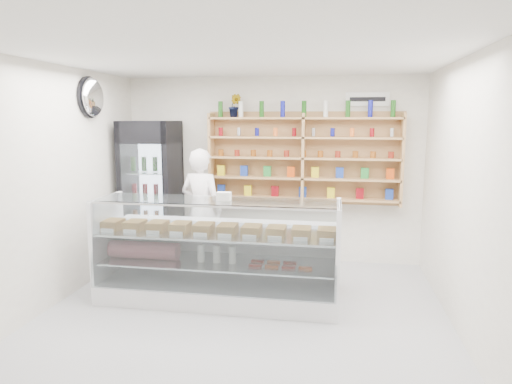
# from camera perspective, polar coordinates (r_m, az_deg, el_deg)

# --- Properties ---
(room) EXTENTS (5.00, 5.00, 5.00)m
(room) POSITION_cam_1_polar(r_m,az_deg,el_deg) (4.57, -2.47, -0.60)
(room) COLOR #9C9BA0
(room) RESTS_ON ground
(display_counter) EXTENTS (2.86, 0.85, 1.25)m
(display_counter) POSITION_cam_1_polar(r_m,az_deg,el_deg) (5.57, -4.74, -10.02)
(display_counter) COLOR white
(display_counter) RESTS_ON floor
(shop_worker) EXTENTS (0.72, 0.56, 1.76)m
(shop_worker) POSITION_cam_1_polar(r_m,az_deg,el_deg) (6.62, -6.84, -2.18)
(shop_worker) COLOR white
(shop_worker) RESTS_ON floor
(drinks_cooler) EXTENTS (0.79, 0.77, 2.14)m
(drinks_cooler) POSITION_cam_1_polar(r_m,az_deg,el_deg) (7.07, -12.88, -0.02)
(drinks_cooler) COLOR black
(drinks_cooler) RESTS_ON floor
(wall_shelving) EXTENTS (2.84, 0.28, 1.33)m
(wall_shelving) POSITION_cam_1_polar(r_m,az_deg,el_deg) (6.78, 5.93, 4.21)
(wall_shelving) COLOR tan
(wall_shelving) RESTS_ON back_wall
(potted_plant) EXTENTS (0.19, 0.16, 0.34)m
(potted_plant) POSITION_cam_1_polar(r_m,az_deg,el_deg) (6.91, -2.67, 10.73)
(potted_plant) COLOR #1E6626
(potted_plant) RESTS_ON wall_shelving
(security_mirror) EXTENTS (0.15, 0.50, 0.50)m
(security_mirror) POSITION_cam_1_polar(r_m,az_deg,el_deg) (6.43, -19.71, 11.09)
(security_mirror) COLOR silver
(security_mirror) RESTS_ON left_wall
(wall_sign) EXTENTS (0.62, 0.03, 0.20)m
(wall_sign) POSITION_cam_1_polar(r_m,az_deg,el_deg) (6.89, 13.76, 11.20)
(wall_sign) COLOR white
(wall_sign) RESTS_ON back_wall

